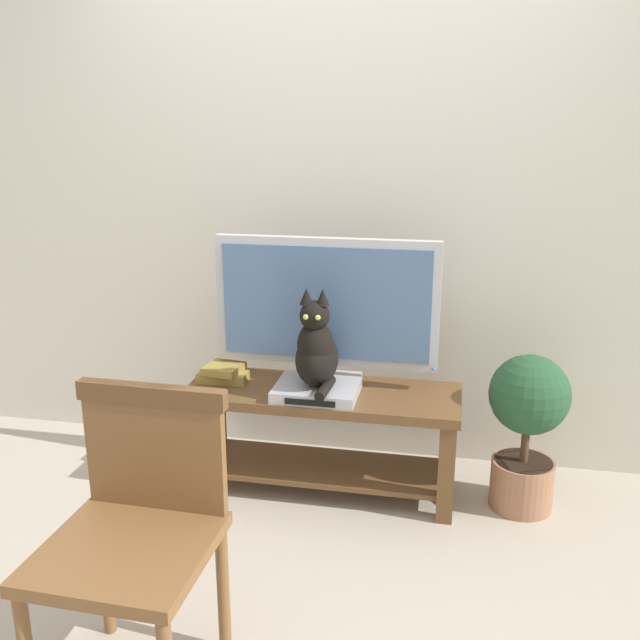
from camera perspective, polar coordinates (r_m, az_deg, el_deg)
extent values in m
plane|color=#ADA393|center=(2.92, -1.47, -18.69)|extent=(12.00, 12.00, 0.00)
cube|color=beige|center=(3.41, 2.22, 11.59)|extent=(7.00, 0.12, 2.80)
cube|color=brown|center=(3.16, 0.18, -6.17)|extent=(1.24, 0.44, 0.04)
cube|color=brown|center=(3.26, -10.49, -10.43)|extent=(0.07, 0.07, 0.45)
cube|color=brown|center=(3.06, 10.35, -12.33)|extent=(0.07, 0.07, 0.45)
cube|color=brown|center=(3.55, -8.47, -8.08)|extent=(0.07, 0.07, 0.45)
cube|color=brown|center=(3.36, 10.50, -9.61)|extent=(0.07, 0.07, 0.45)
cube|color=brown|center=(3.31, 0.17, -12.06)|extent=(1.14, 0.36, 0.02)
cube|color=#B7B7BC|center=(3.23, 0.50, -4.95)|extent=(0.31, 0.20, 0.03)
cube|color=#B7B7BC|center=(3.21, 0.50, -4.13)|extent=(0.06, 0.04, 0.07)
cube|color=#B7B7BC|center=(3.11, 0.51, 1.51)|extent=(1.01, 0.05, 0.58)
cube|color=#4C6B93|center=(3.08, 0.41, 1.37)|extent=(0.94, 0.01, 0.51)
sphere|color=#2672F2|center=(3.11, 9.29, -3.97)|extent=(0.01, 0.01, 0.01)
cube|color=#ADADB2|center=(3.08, -0.25, -5.77)|extent=(0.37, 0.30, 0.05)
cube|color=black|center=(2.95, -0.85, -6.85)|extent=(0.22, 0.01, 0.03)
ellipsoid|color=black|center=(3.03, -0.26, -3.23)|extent=(0.19, 0.26, 0.24)
ellipsoid|color=black|center=(2.98, -0.38, -2.08)|extent=(0.16, 0.17, 0.21)
sphere|color=black|center=(2.93, -0.44, 0.35)|extent=(0.13, 0.13, 0.13)
cone|color=black|center=(2.91, -1.13, 1.98)|extent=(0.06, 0.06, 0.07)
cone|color=black|center=(2.90, 0.24, 1.92)|extent=(0.06, 0.06, 0.07)
sphere|color=#B2C64C|center=(2.87, -1.19, 0.25)|extent=(0.02, 0.02, 0.02)
sphere|color=#B2C64C|center=(2.86, -0.18, 0.19)|extent=(0.02, 0.02, 0.02)
cylinder|color=black|center=(2.97, 0.45, -5.64)|extent=(0.06, 0.21, 0.04)
cylinder|color=brown|center=(2.54, -17.30, -19.22)|extent=(0.04, 0.04, 0.46)
cylinder|color=brown|center=(2.38, -7.98, -21.17)|extent=(0.04, 0.04, 0.46)
cube|color=brown|center=(2.16, -15.68, -17.88)|extent=(0.48, 0.48, 0.04)
cube|color=brown|center=(2.22, -13.47, -10.14)|extent=(0.45, 0.05, 0.41)
cube|color=brown|center=(2.15, -13.77, -5.99)|extent=(0.48, 0.05, 0.06)
cube|color=olive|center=(3.28, -7.99, -4.64)|extent=(0.23, 0.13, 0.04)
cube|color=olive|center=(3.27, -7.92, -3.99)|extent=(0.18, 0.18, 0.03)
cylinder|color=#9E6B4C|center=(3.29, 16.27, -12.81)|extent=(0.28, 0.28, 0.22)
cylinder|color=#332319|center=(3.24, 16.41, -11.23)|extent=(0.25, 0.25, 0.02)
cylinder|color=#4C3823|center=(3.20, 16.55, -9.66)|extent=(0.04, 0.04, 0.18)
sphere|color=#234C2D|center=(3.11, 16.88, -5.90)|extent=(0.35, 0.35, 0.35)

